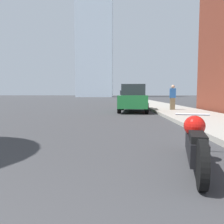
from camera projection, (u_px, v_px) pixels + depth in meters
sidewalk at (139, 100)px, 40.00m from camera, size 3.20×240.00×0.15m
distant_tower at (95, 21)px, 88.01m from camera, size 14.17×14.17×61.45m
motorcycle at (195, 142)px, 3.51m from camera, size 0.84×2.31×0.80m
parked_car_green at (134, 98)px, 14.28m from camera, size 2.16×4.52×1.77m
parked_car_yellow at (129, 97)px, 24.79m from camera, size 1.93×4.00×1.62m
parked_car_white at (125, 96)px, 35.31m from camera, size 1.87×3.82×1.73m
pedestrian at (173, 97)px, 14.03m from camera, size 0.36×0.22×1.60m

